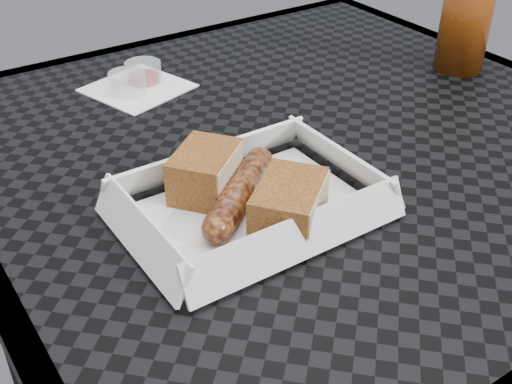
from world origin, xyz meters
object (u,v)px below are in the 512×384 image
Objects in this scene: patio_table at (303,186)px; bratwurst at (240,192)px; drink_glass at (466,16)px; food_tray at (250,211)px.

patio_table is 0.20m from bratwurst.
drink_glass reaches higher than bratwurst.
drink_glass is at bearing 16.66° from food_tray.
bratwurst is at bearing 106.90° from food_tray.
patio_table is at bearing -173.46° from drink_glass.
patio_table is 5.15× the size of drink_glass.
patio_table is 6.16× the size of bratwurst.
food_tray is (-0.15, -0.10, 0.08)m from patio_table.
food_tray reaches higher than patio_table.
drink_glass is (0.45, 0.14, 0.08)m from food_tray.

